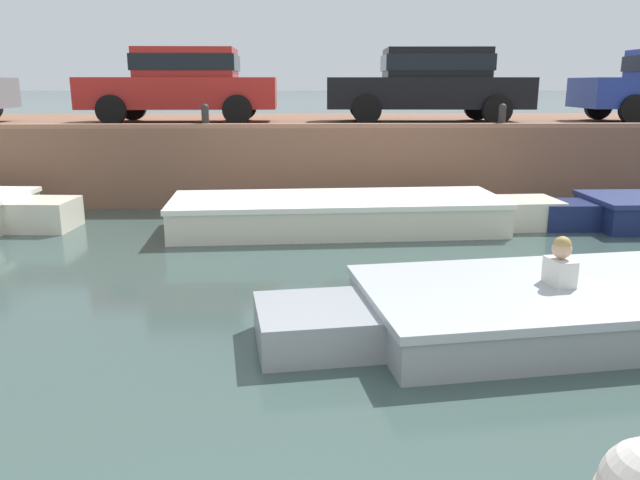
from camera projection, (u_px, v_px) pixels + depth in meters
name	position (u px, v px, depth m)	size (l,w,h in m)	color
ground_plane	(294.00, 299.00, 7.01)	(400.00, 400.00, 0.00)	#384C47
far_quay_wall	(299.00, 152.00, 14.82)	(60.00, 6.00, 1.53)	brown
far_wall_coping	(298.00, 126.00, 11.84)	(60.00, 0.24, 0.08)	#9F6C52
boat_moored_central_cream	(353.00, 213.00, 10.26)	(6.48, 2.14, 0.55)	silver
motorboat_passing	(607.00, 303.00, 6.22)	(6.62, 2.75, 0.93)	#93999E
car_left_inner_red	(183.00, 82.00, 13.28)	(4.10, 2.02, 1.54)	#B2231E
car_centre_black	(430.00, 82.00, 13.40)	(4.34, 2.07, 1.54)	black
mooring_bollard_mid	(205.00, 115.00, 11.87)	(0.15, 0.15, 0.45)	#2D2B28
mooring_bollard_east	(502.00, 114.00, 12.01)	(0.15, 0.15, 0.45)	#2D2B28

